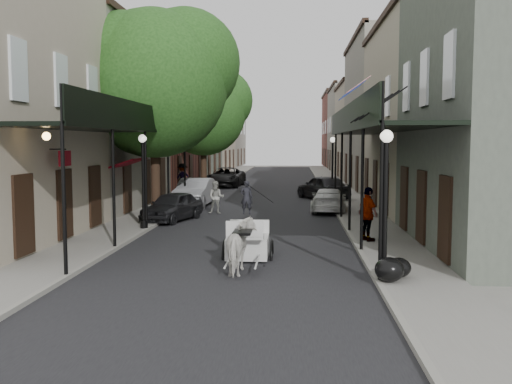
% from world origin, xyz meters
% --- Properties ---
extents(ground, '(140.00, 140.00, 0.00)m').
position_xyz_m(ground, '(0.00, 0.00, 0.00)').
color(ground, gray).
rests_on(ground, ground).
extents(road, '(8.00, 90.00, 0.01)m').
position_xyz_m(road, '(0.00, 20.00, 0.01)').
color(road, black).
rests_on(road, ground).
extents(sidewalk_left, '(2.20, 90.00, 0.12)m').
position_xyz_m(sidewalk_left, '(-5.00, 20.00, 0.06)').
color(sidewalk_left, gray).
rests_on(sidewalk_left, ground).
extents(sidewalk_right, '(2.20, 90.00, 0.12)m').
position_xyz_m(sidewalk_right, '(5.00, 20.00, 0.06)').
color(sidewalk_right, gray).
rests_on(sidewalk_right, ground).
extents(building_row_left, '(5.00, 80.00, 10.50)m').
position_xyz_m(building_row_left, '(-8.60, 30.00, 5.25)').
color(building_row_left, tan).
rests_on(building_row_left, ground).
extents(building_row_right, '(5.00, 80.00, 10.50)m').
position_xyz_m(building_row_right, '(8.60, 30.00, 5.25)').
color(building_row_right, gray).
rests_on(building_row_right, ground).
extents(gallery_left, '(2.20, 18.05, 4.88)m').
position_xyz_m(gallery_left, '(-4.79, 6.98, 4.05)').
color(gallery_left, black).
rests_on(gallery_left, sidewalk_left).
extents(gallery_right, '(2.20, 18.05, 4.88)m').
position_xyz_m(gallery_right, '(4.79, 6.98, 4.05)').
color(gallery_right, black).
rests_on(gallery_right, sidewalk_right).
extents(tree_near, '(7.31, 6.80, 9.63)m').
position_xyz_m(tree_near, '(-4.20, 10.18, 6.49)').
color(tree_near, '#382619').
rests_on(tree_near, sidewalk_left).
extents(tree_far, '(6.45, 6.00, 8.61)m').
position_xyz_m(tree_far, '(-4.25, 24.18, 5.84)').
color(tree_far, '#382619').
rests_on(tree_far, sidewalk_left).
extents(lamppost_right_near, '(0.32, 0.32, 3.71)m').
position_xyz_m(lamppost_right_near, '(4.10, -2.00, 2.05)').
color(lamppost_right_near, black).
rests_on(lamppost_right_near, sidewalk_right).
extents(lamppost_left, '(0.32, 0.32, 3.71)m').
position_xyz_m(lamppost_left, '(-4.10, 6.00, 2.05)').
color(lamppost_left, black).
rests_on(lamppost_left, sidewalk_left).
extents(lamppost_right_far, '(0.32, 0.32, 3.71)m').
position_xyz_m(lamppost_right_far, '(4.10, 18.00, 2.05)').
color(lamppost_right_far, black).
rests_on(lamppost_right_far, sidewalk_right).
extents(horse, '(0.79, 1.73, 1.46)m').
position_xyz_m(horse, '(0.47, -1.00, 0.73)').
color(horse, silver).
rests_on(horse, ground).
extents(carriage, '(1.53, 2.15, 2.43)m').
position_xyz_m(carriage, '(0.46, 1.27, 0.95)').
color(carriage, black).
rests_on(carriage, ground).
extents(pedestrian_walking, '(0.79, 0.62, 1.62)m').
position_xyz_m(pedestrian_walking, '(-2.00, 11.73, 0.81)').
color(pedestrian_walking, '#A4A39A').
rests_on(pedestrian_walking, ground).
extents(pedestrian_sidewalk_left, '(1.44, 1.39, 1.97)m').
position_xyz_m(pedestrian_sidewalk_left, '(-5.80, 22.33, 1.10)').
color(pedestrian_sidewalk_left, gray).
rests_on(pedestrian_sidewalk_left, sidewalk_left).
extents(pedestrian_sidewalk_right, '(0.87, 1.19, 1.87)m').
position_xyz_m(pedestrian_sidewalk_right, '(4.40, 3.61, 1.06)').
color(pedestrian_sidewalk_right, gray).
rests_on(pedestrian_sidewalk_right, sidewalk_right).
extents(car_left_near, '(2.55, 4.14, 1.32)m').
position_xyz_m(car_left_near, '(-3.60, 9.00, 0.66)').
color(car_left_near, black).
rests_on(car_left_near, ground).
extents(car_left_mid, '(1.86, 4.76, 1.54)m').
position_xyz_m(car_left_mid, '(-3.60, 14.77, 0.77)').
color(car_left_mid, '#9D9EA2').
rests_on(car_left_mid, ground).
extents(car_left_far, '(2.87, 5.64, 1.53)m').
position_xyz_m(car_left_far, '(-3.60, 28.80, 0.76)').
color(car_left_far, black).
rests_on(car_left_far, ground).
extents(car_right_near, '(2.09, 4.29, 1.20)m').
position_xyz_m(car_right_near, '(3.60, 12.80, 0.60)').
color(car_right_near, silver).
rests_on(car_right_near, ground).
extents(car_right_far, '(3.49, 4.87, 1.54)m').
position_xyz_m(car_right_far, '(3.60, 19.00, 0.77)').
color(car_right_far, black).
rests_on(car_right_far, ground).
extents(trash_bags, '(0.97, 1.12, 0.61)m').
position_xyz_m(trash_bags, '(4.32, -2.03, 0.40)').
color(trash_bags, black).
rests_on(trash_bags, sidewalk_right).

